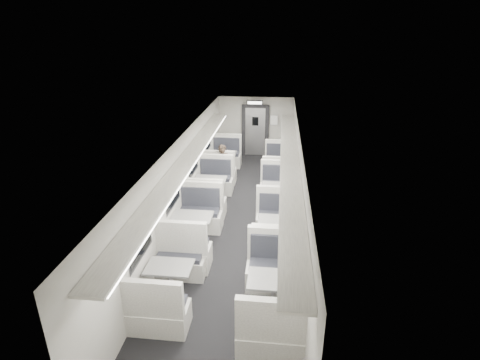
% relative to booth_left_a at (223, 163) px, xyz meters
% --- Properties ---
extents(room, '(3.24, 12.24, 2.64)m').
position_rel_booth_left_a_xyz_m(room, '(1.00, -3.67, 0.79)').
color(room, black).
rests_on(room, ground).
extents(booth_left_a, '(1.12, 2.27, 1.21)m').
position_rel_booth_left_a_xyz_m(booth_left_a, '(0.00, 0.00, 0.00)').
color(booth_left_a, white).
rests_on(booth_left_a, room).
extents(booth_left_b, '(1.11, 2.25, 1.21)m').
position_rel_booth_left_a_xyz_m(booth_left_b, '(0.00, -2.47, -0.00)').
color(booth_left_b, white).
rests_on(booth_left_b, room).
extents(booth_left_c, '(1.15, 2.34, 1.25)m').
position_rel_booth_left_a_xyz_m(booth_left_c, '(0.00, -4.89, 0.01)').
color(booth_left_c, white).
rests_on(booth_left_c, room).
extents(booth_left_d, '(1.06, 2.14, 1.15)m').
position_rel_booth_left_a_xyz_m(booth_left_d, '(0.00, -6.81, -0.02)').
color(booth_left_d, white).
rests_on(booth_left_d, room).
extents(booth_right_a, '(1.04, 2.11, 1.13)m').
position_rel_booth_left_a_xyz_m(booth_right_a, '(2.00, -0.25, -0.03)').
color(booth_right_a, white).
rests_on(booth_right_a, room).
extents(booth_right_b, '(1.09, 2.22, 1.19)m').
position_rel_booth_left_a_xyz_m(booth_right_b, '(2.00, -2.73, -0.01)').
color(booth_right_b, white).
rests_on(booth_right_b, room).
extents(booth_right_c, '(1.05, 2.12, 1.13)m').
position_rel_booth_left_a_xyz_m(booth_right_c, '(2.00, -4.73, -0.03)').
color(booth_right_c, white).
rests_on(booth_right_c, room).
extents(booth_right_d, '(1.15, 2.33, 1.25)m').
position_rel_booth_left_a_xyz_m(booth_right_d, '(2.00, -7.07, 0.01)').
color(booth_right_d, white).
rests_on(booth_right_d, room).
extents(passenger, '(0.61, 0.50, 1.45)m').
position_rel_booth_left_a_xyz_m(passenger, '(0.19, -1.21, 0.32)').
color(passenger, black).
rests_on(passenger, room).
extents(window_a, '(0.02, 1.18, 0.84)m').
position_rel_booth_left_a_xyz_m(window_a, '(-0.49, -0.27, 0.94)').
color(window_a, black).
rests_on(window_a, room).
extents(window_b, '(0.02, 1.18, 0.84)m').
position_rel_booth_left_a_xyz_m(window_b, '(-0.49, -2.47, 0.94)').
color(window_b, black).
rests_on(window_b, room).
extents(window_c, '(0.02, 1.18, 0.84)m').
position_rel_booth_left_a_xyz_m(window_c, '(-0.49, -4.67, 0.94)').
color(window_c, black).
rests_on(window_c, room).
extents(window_d, '(0.02, 1.18, 0.84)m').
position_rel_booth_left_a_xyz_m(window_d, '(-0.49, -6.87, 0.94)').
color(window_d, black).
rests_on(window_d, room).
extents(luggage_rack_left, '(0.46, 10.40, 0.09)m').
position_rel_booth_left_a_xyz_m(luggage_rack_left, '(-0.24, -3.97, 1.51)').
color(luggage_rack_left, white).
rests_on(luggage_rack_left, room).
extents(luggage_rack_right, '(0.46, 10.40, 0.09)m').
position_rel_booth_left_a_xyz_m(luggage_rack_right, '(2.24, -3.97, 1.51)').
color(luggage_rack_right, white).
rests_on(luggage_rack_right, room).
extents(vestibule_door, '(1.10, 0.13, 2.10)m').
position_rel_booth_left_a_xyz_m(vestibule_door, '(1.00, 2.26, 0.63)').
color(vestibule_door, black).
rests_on(vestibule_door, room).
extents(exit_sign, '(0.62, 0.12, 0.16)m').
position_rel_booth_left_a_xyz_m(exit_sign, '(1.00, 1.77, 1.87)').
color(exit_sign, black).
rests_on(exit_sign, room).
extents(wall_notice, '(0.32, 0.02, 0.40)m').
position_rel_booth_left_a_xyz_m(wall_notice, '(1.75, 2.25, 1.09)').
color(wall_notice, white).
rests_on(wall_notice, room).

